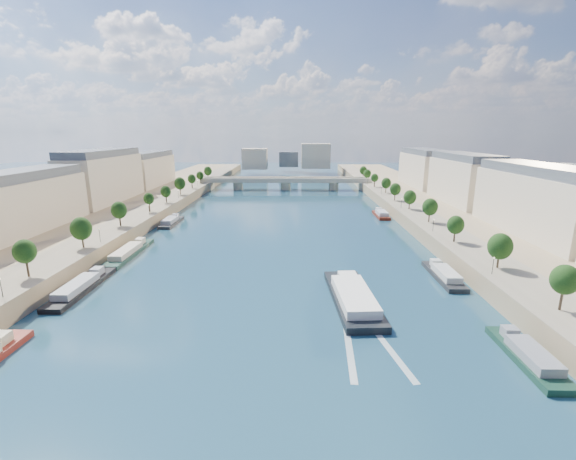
{
  "coord_description": "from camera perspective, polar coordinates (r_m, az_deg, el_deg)",
  "views": [
    {
      "loc": [
        6.29,
        -40.6,
        37.4
      ],
      "look_at": [
        3.92,
        86.21,
        5.0
      ],
      "focal_mm": 24.0,
      "sensor_mm": 36.0,
      "label": 1
    }
  ],
  "objects": [
    {
      "name": "pave_left",
      "position": [
        157.54,
        -22.65,
        1.36
      ],
      "size": [
        14.0,
        520.0,
        0.1
      ],
      "primitive_type": "cube",
      "color": "gray",
      "rests_on": "quay_left"
    },
    {
      "name": "moored_barges_left",
      "position": [
        105.12,
        -28.83,
        -7.89
      ],
      "size": [
        5.0,
        161.64,
        3.6
      ],
      "color": "#171F33",
      "rests_on": "ground"
    },
    {
      "name": "bridge",
      "position": [
        257.93,
        -0.34,
        7.13
      ],
      "size": [
        112.0,
        12.0,
        8.15
      ],
      "color": "#C1B79E",
      "rests_on": "ground"
    },
    {
      "name": "wake",
      "position": [
        75.32,
        11.4,
        -15.73
      ],
      "size": [
        10.75,
        26.03,
        0.04
      ],
      "color": "silver",
      "rests_on": "ground"
    },
    {
      "name": "ground",
      "position": [
        145.62,
        -1.44,
        -0.56
      ],
      "size": [
        700.0,
        700.0,
        0.0
      ],
      "primitive_type": "plane",
      "color": "#0D2A3C",
      "rests_on": "ground"
    },
    {
      "name": "buildings_right",
      "position": [
        172.97,
        28.28,
        5.67
      ],
      "size": [
        16.0,
        226.0,
        23.2
      ],
      "color": "beige",
      "rests_on": "ground"
    },
    {
      "name": "trees_right",
      "position": [
        160.55,
        18.76,
        3.91
      ],
      "size": [
        4.8,
        268.8,
        8.26
      ],
      "color": "#382B1E",
      "rests_on": "ground"
    },
    {
      "name": "pave_right",
      "position": [
        152.92,
        20.41,
        1.2
      ],
      "size": [
        14.0,
        520.0,
        0.1
      ],
      "primitive_type": "cube",
      "color": "gray",
      "rests_on": "quay_right"
    },
    {
      "name": "lamps_left",
      "position": [
        146.25,
        -22.67,
        1.53
      ],
      "size": [
        0.36,
        200.36,
        4.28
      ],
      "color": "black",
      "rests_on": "ground"
    },
    {
      "name": "quay_right",
      "position": [
        159.07,
        25.44,
        0.24
      ],
      "size": [
        44.0,
        520.0,
        5.0
      ],
      "primitive_type": "cube",
      "color": "#9E8460",
      "rests_on": "ground"
    },
    {
      "name": "skyline",
      "position": [
        360.85,
        0.59,
        10.71
      ],
      "size": [
        79.0,
        42.0,
        22.0
      ],
      "color": "beige",
      "rests_on": "ground"
    },
    {
      "name": "tour_barge",
      "position": [
        89.32,
        9.57,
        -9.79
      ],
      "size": [
        10.65,
        30.93,
        4.13
      ],
      "rotation": [
        0.0,
        0.0,
        0.07
      ],
      "color": "black",
      "rests_on": "ground"
    },
    {
      "name": "lamps_right",
      "position": [
        155.6,
        18.34,
        2.62
      ],
      "size": [
        0.36,
        200.36,
        4.28
      ],
      "color": "black",
      "rests_on": "ground"
    },
    {
      "name": "buildings_left",
      "position": [
        179.05,
        -29.76,
        5.73
      ],
      "size": [
        16.0,
        226.0,
        23.2
      ],
      "color": "beige",
      "rests_on": "ground"
    },
    {
      "name": "moored_barges_right",
      "position": [
        99.85,
        24.39,
        -8.5
      ],
      "size": [
        5.0,
        164.93,
        3.6
      ],
      "color": "black",
      "rests_on": "ground"
    },
    {
      "name": "quay_left",
      "position": [
        164.66,
        -27.35,
        0.47
      ],
      "size": [
        44.0,
        520.0,
        5.0
      ],
      "primitive_type": "cube",
      "color": "#9E8460",
      "rests_on": "ground"
    },
    {
      "name": "trees_left",
      "position": [
        157.53,
        -21.89,
        3.45
      ],
      "size": [
        4.8,
        268.8,
        8.26
      ],
      "color": "#382B1E",
      "rests_on": "ground"
    }
  ]
}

